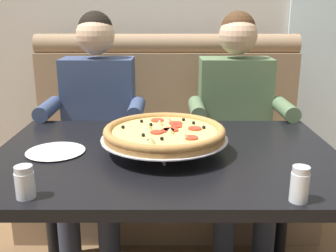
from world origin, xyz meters
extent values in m
cube|color=#937556|center=(0.00, 0.80, 0.23)|extent=(1.73, 0.60, 0.46)
cube|color=#937556|center=(0.00, 1.19, 0.69)|extent=(1.73, 0.18, 0.65)
cylinder|color=#937556|center=(0.00, 1.19, 1.06)|extent=(1.73, 0.14, 0.14)
cube|color=black|center=(0.00, 0.00, 0.72)|extent=(1.34, 0.92, 0.04)
cylinder|color=black|center=(-0.60, 0.39, 0.35)|extent=(0.06, 0.06, 0.70)
cylinder|color=black|center=(0.60, 0.39, 0.35)|extent=(0.06, 0.06, 0.70)
cube|color=#2D3342|center=(-0.39, 0.55, 0.54)|extent=(0.34, 0.40, 0.15)
cylinder|color=#2D3342|center=(-0.49, 0.30, 0.23)|extent=(0.11, 0.11, 0.46)
cylinder|color=#2D3342|center=(-0.29, 0.30, 0.23)|extent=(0.11, 0.11, 0.46)
cube|color=#38476B|center=(-0.39, 0.77, 0.74)|extent=(0.40, 0.22, 0.56)
cylinder|color=#38476B|center=(-0.62, 0.55, 0.78)|extent=(0.08, 0.28, 0.08)
cylinder|color=#38476B|center=(-0.16, 0.55, 0.78)|extent=(0.08, 0.28, 0.08)
sphere|color=#DBB28E|center=(-0.39, 0.75, 1.15)|extent=(0.21, 0.21, 0.21)
sphere|color=black|center=(-0.39, 0.76, 1.18)|extent=(0.19, 0.19, 0.19)
cube|color=#2D3342|center=(0.39, 0.55, 0.54)|extent=(0.34, 0.40, 0.15)
cylinder|color=#2D3342|center=(0.29, 0.30, 0.23)|extent=(0.11, 0.11, 0.46)
cylinder|color=#2D3342|center=(0.49, 0.30, 0.23)|extent=(0.11, 0.11, 0.46)
cube|color=#56704C|center=(0.39, 0.77, 0.74)|extent=(0.40, 0.22, 0.56)
cylinder|color=#56704C|center=(0.16, 0.55, 0.78)|extent=(0.08, 0.28, 0.08)
cylinder|color=#56704C|center=(0.62, 0.55, 0.78)|extent=(0.08, 0.28, 0.08)
sphere|color=#DBB28E|center=(0.39, 0.75, 1.15)|extent=(0.21, 0.21, 0.21)
sphere|color=#472D19|center=(0.39, 0.76, 1.18)|extent=(0.19, 0.19, 0.19)
cylinder|color=silver|center=(-0.01, -0.13, 0.77)|extent=(0.01, 0.01, 0.06)
cylinder|color=silver|center=(-0.12, 0.06, 0.77)|extent=(0.01, 0.01, 0.06)
cylinder|color=silver|center=(0.10, 0.06, 0.77)|extent=(0.01, 0.01, 0.06)
torus|color=silver|center=(-0.01, 0.00, 0.79)|extent=(0.27, 0.27, 0.01)
cylinder|color=silver|center=(-0.01, 0.00, 0.80)|extent=(0.49, 0.49, 0.00)
cylinder|color=#B77F42|center=(-0.01, 0.00, 0.81)|extent=(0.46, 0.46, 0.02)
torus|color=#B77F42|center=(-0.01, 0.00, 0.83)|extent=(0.47, 0.47, 0.03)
cylinder|color=#EFCC6B|center=(-0.01, 0.00, 0.83)|extent=(0.40, 0.40, 0.01)
cylinder|color=red|center=(0.09, -0.10, 0.83)|extent=(0.05, 0.05, 0.01)
cylinder|color=red|center=(0.04, 0.05, 0.83)|extent=(0.04, 0.04, 0.01)
cylinder|color=red|center=(0.02, 0.00, 0.83)|extent=(0.06, 0.06, 0.01)
cylinder|color=red|center=(0.01, -0.01, 0.83)|extent=(0.05, 0.05, 0.01)
cylinder|color=red|center=(0.11, 0.02, 0.83)|extent=(0.05, 0.05, 0.01)
cylinder|color=red|center=(-0.04, -0.03, 0.83)|extent=(0.05, 0.05, 0.01)
cylinder|color=red|center=(0.04, 0.09, 0.83)|extent=(0.05, 0.05, 0.01)
cylinder|color=red|center=(-0.04, 0.14, 0.83)|extent=(0.05, 0.05, 0.01)
sphere|color=black|center=(0.01, -0.02, 0.84)|extent=(0.01, 0.01, 0.01)
sphere|color=black|center=(0.15, 0.02, 0.84)|extent=(0.01, 0.01, 0.01)
sphere|color=black|center=(0.11, 0.09, 0.84)|extent=(0.01, 0.01, 0.01)
sphere|color=black|center=(0.07, 0.14, 0.84)|extent=(0.01, 0.01, 0.01)
sphere|color=black|center=(-0.17, 0.03, 0.84)|extent=(0.01, 0.01, 0.01)
sphere|color=black|center=(-0.06, 0.06, 0.84)|extent=(0.01, 0.01, 0.01)
sphere|color=black|center=(-0.06, -0.14, 0.84)|extent=(0.01, 0.01, 0.01)
sphere|color=black|center=(-0.08, -0.07, 0.84)|extent=(0.01, 0.01, 0.01)
sphere|color=black|center=(-0.10, 0.11, 0.84)|extent=(0.01, 0.01, 0.01)
sphere|color=black|center=(-0.01, -0.12, 0.84)|extent=(0.01, 0.01, 0.01)
cone|color=#CCC675|center=(0.01, 0.12, 0.84)|extent=(0.04, 0.04, 0.02)
cone|color=#CCC675|center=(0.02, -0.04, 0.84)|extent=(0.04, 0.04, 0.02)
cone|color=#CCC675|center=(-0.05, -0.15, 0.84)|extent=(0.04, 0.04, 0.02)
cone|color=#CCC675|center=(-0.07, 0.02, 0.84)|extent=(0.04, 0.04, 0.02)
cone|color=#CCC675|center=(-0.03, 0.07, 0.84)|extent=(0.04, 0.04, 0.02)
cone|color=#CCC675|center=(0.07, -0.10, 0.84)|extent=(0.04, 0.04, 0.02)
cylinder|color=white|center=(-0.41, -0.38, 0.78)|extent=(0.06, 0.06, 0.08)
cylinder|color=#A82D19|center=(-0.41, -0.38, 0.77)|extent=(0.05, 0.05, 0.05)
cylinder|color=silver|center=(-0.41, -0.38, 0.83)|extent=(0.05, 0.05, 0.02)
cylinder|color=white|center=(0.38, -0.41, 0.79)|extent=(0.05, 0.05, 0.09)
cylinder|color=silver|center=(0.38, -0.41, 0.77)|extent=(0.05, 0.05, 0.05)
cylinder|color=silver|center=(0.38, -0.41, 0.84)|extent=(0.05, 0.05, 0.02)
cylinder|color=white|center=(-0.43, 0.00, 0.75)|extent=(0.16, 0.16, 0.01)
cone|color=white|center=(-0.43, 0.00, 0.75)|extent=(0.23, 0.23, 0.01)
cylinder|color=black|center=(1.60, 2.18, 0.22)|extent=(0.02, 0.02, 0.44)
cylinder|color=black|center=(1.41, 1.86, 0.22)|extent=(0.02, 0.02, 0.44)
cylinder|color=black|center=(1.35, 2.12, 0.22)|extent=(0.02, 0.02, 0.44)
cylinder|color=black|center=(1.50, 2.02, 0.45)|extent=(0.40, 0.40, 0.02)
cube|color=black|center=(1.35, 1.98, 0.65)|extent=(0.10, 0.32, 0.42)
camera|label=1|loc=(0.01, -1.43, 1.27)|focal=41.92mm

